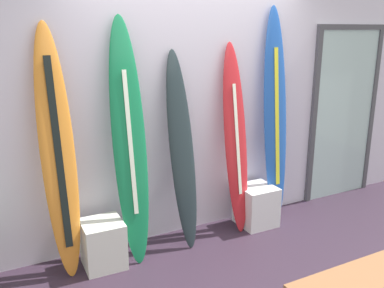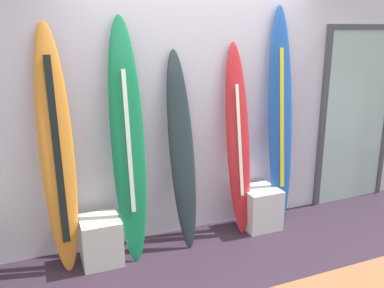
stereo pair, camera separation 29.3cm
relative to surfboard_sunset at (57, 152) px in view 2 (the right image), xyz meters
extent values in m
cube|color=silver|center=(1.36, 0.30, 0.35)|extent=(7.20, 0.20, 2.80)
ellipsoid|color=orange|center=(0.00, 0.00, 0.01)|extent=(0.30, 0.38, 2.12)
cube|color=black|center=(0.00, -0.03, 0.02)|extent=(0.07, 0.24, 1.57)
cone|color=black|center=(0.00, -0.09, -0.86)|extent=(0.07, 0.08, 0.11)
ellipsoid|color=#157745|center=(0.60, -0.04, 0.04)|extent=(0.32, 0.43, 2.18)
cube|color=white|center=(0.60, -0.07, 0.05)|extent=(0.05, 0.22, 1.25)
ellipsoid|color=#1F2A2D|center=(1.12, -0.02, -0.11)|extent=(0.27, 0.42, 1.88)
ellipsoid|color=red|center=(1.74, 0.01, -0.08)|extent=(0.27, 0.36, 1.94)
cube|color=silver|center=(1.74, -0.03, -0.07)|extent=(0.04, 0.18, 1.11)
cone|color=black|center=(1.74, -0.07, -0.88)|extent=(0.07, 0.08, 0.11)
ellipsoid|color=#2154AE|center=(2.25, 0.03, 0.10)|extent=(0.30, 0.31, 2.29)
cube|color=yellow|center=(2.25, -0.01, 0.10)|extent=(0.05, 0.17, 1.44)
cube|color=white|center=(0.30, -0.10, -0.84)|extent=(0.36, 0.36, 0.42)
cube|color=white|center=(1.99, -0.05, -0.83)|extent=(0.38, 0.38, 0.43)
cube|color=silver|center=(3.43, 0.18, -0.03)|extent=(0.92, 0.02, 2.04)
cube|color=#47474C|center=(2.94, 0.18, -0.03)|extent=(0.06, 0.06, 2.04)
cube|color=#47474C|center=(3.43, 0.18, 1.02)|extent=(1.04, 0.06, 0.06)
cube|color=#915D38|center=(1.64, -1.79, -0.59)|extent=(1.19, 0.31, 0.06)
camera|label=1|loc=(-0.52, -3.39, 1.00)|focal=38.80mm
camera|label=2|loc=(-0.26, -3.52, 1.00)|focal=38.80mm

